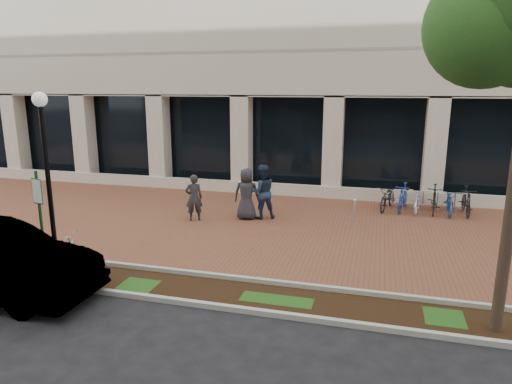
% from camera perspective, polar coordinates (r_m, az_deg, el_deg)
% --- Properties ---
extents(ground, '(120.00, 120.00, 0.00)m').
position_cam_1_polar(ground, '(15.53, 0.06, -4.15)').
color(ground, black).
rests_on(ground, ground).
extents(brick_plaza, '(40.00, 9.00, 0.01)m').
position_cam_1_polar(brick_plaza, '(15.53, 0.06, -4.13)').
color(brick_plaza, brown).
rests_on(brick_plaza, ground).
extents(planting_strip, '(40.00, 1.50, 0.01)m').
position_cam_1_polar(planting_strip, '(10.88, -7.34, -12.04)').
color(planting_strip, black).
rests_on(planting_strip, ground).
extents(curb_plaza_side, '(40.00, 0.12, 0.12)m').
position_cam_1_polar(curb_plaza_side, '(11.49, -5.91, -10.28)').
color(curb_plaza_side, '#AFAFA5').
rests_on(curb_plaza_side, ground).
extents(curb_street_side, '(40.00, 0.12, 0.12)m').
position_cam_1_polar(curb_street_side, '(10.24, -8.99, -13.44)').
color(curb_street_side, '#AFAFA5').
rests_on(curb_street_side, ground).
extents(parking_sign, '(0.34, 0.07, 2.67)m').
position_cam_1_polar(parking_sign, '(12.05, -25.42, -2.26)').
color(parking_sign, '#153B1B').
rests_on(parking_sign, ground).
extents(lamppost, '(0.36, 0.36, 4.48)m').
position_cam_1_polar(lamppost, '(12.46, -24.62, 2.29)').
color(lamppost, black).
rests_on(lamppost, ground).
extents(locked_bicycle, '(2.08, 1.05, 1.04)m').
position_cam_1_polar(locked_bicycle, '(12.65, -24.06, -6.93)').
color(locked_bicycle, silver).
rests_on(locked_bicycle, ground).
extents(pedestrian_left, '(0.72, 0.64, 1.64)m').
position_cam_1_polar(pedestrian_left, '(15.98, -7.77, -0.71)').
color(pedestrian_left, '#27272B').
rests_on(pedestrian_left, ground).
extents(pedestrian_mid, '(1.18, 1.09, 1.94)m').
position_cam_1_polar(pedestrian_mid, '(16.06, 0.77, 0.03)').
color(pedestrian_mid, '#1B2B45').
rests_on(pedestrian_mid, ground).
extents(pedestrian_right, '(0.95, 0.68, 1.83)m').
position_cam_1_polar(pedestrian_right, '(16.00, -1.19, -0.23)').
color(pedestrian_right, '#29282E').
rests_on(pedestrian_right, ground).
extents(bollard, '(0.12, 0.12, 1.03)m').
position_cam_1_polar(bollard, '(15.31, 12.13, -2.66)').
color(bollard, silver).
rests_on(bollard, ground).
extents(bike_rack_cluster, '(3.54, 1.90, 1.05)m').
position_cam_1_polar(bike_rack_cluster, '(18.09, 20.43, -0.86)').
color(bike_rack_cluster, black).
rests_on(bike_rack_cluster, ground).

